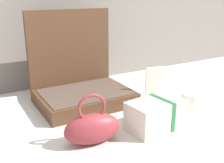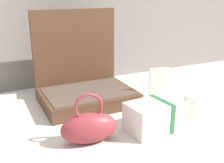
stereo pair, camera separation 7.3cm
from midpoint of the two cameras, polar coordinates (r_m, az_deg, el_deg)
ground_plane at (r=1.18m, az=2.12°, el=-7.85°), size 6.00×6.00×0.00m
open_suitcase at (r=1.35m, az=-4.35°, el=-0.02°), size 0.43×0.33×0.43m
teal_pouch_handbag at (r=0.99m, az=-2.61°, el=-9.42°), size 0.22×0.12×0.19m
cream_toiletry_bag at (r=1.09m, az=10.71°, el=-7.03°), size 0.22×0.15×0.12m
coffee_mug at (r=1.26m, az=17.96°, el=-4.72°), size 0.12×0.09×0.09m
info_card_left at (r=1.04m, az=-19.75°, el=-7.28°), size 0.11×0.02×0.18m
poster_card_right at (r=1.34m, az=11.08°, el=-0.85°), size 0.10×0.03×0.18m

